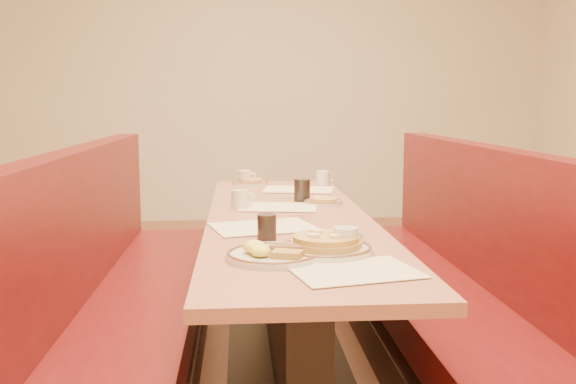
{
  "coord_description": "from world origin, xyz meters",
  "views": [
    {
      "loc": [
        -0.21,
        -2.75,
        1.24
      ],
      "look_at": [
        0.0,
        0.04,
        0.85
      ],
      "focal_mm": 40.0,
      "sensor_mm": 36.0,
      "label": 1
    }
  ],
  "objects": [
    {
      "name": "ground",
      "position": [
        0.0,
        0.0,
        0.0
      ],
      "size": [
        8.0,
        8.0,
        0.0
      ],
      "primitive_type": "plane",
      "color": "#9E6647",
      "rests_on": "ground"
    },
    {
      "name": "diner_table",
      "position": [
        0.0,
        0.0,
        0.37
      ],
      "size": [
        0.7,
        2.5,
        0.75
      ],
      "color": "black",
      "rests_on": "ground"
    },
    {
      "name": "booth_left",
      "position": [
        -0.73,
        0.0,
        0.36
      ],
      "size": [
        0.55,
        2.5,
        1.05
      ],
      "color": "#4C3326",
      "rests_on": "ground"
    },
    {
      "name": "booth_right",
      "position": [
        0.73,
        0.0,
        0.36
      ],
      "size": [
        0.55,
        2.5,
        1.05
      ],
      "color": "#4C3326",
      "rests_on": "ground"
    },
    {
      "name": "placemat_near_left",
      "position": [
        -0.12,
        -0.26,
        0.75
      ],
      "size": [
        0.45,
        0.38,
        0.0
      ],
      "primitive_type": "cube",
      "rotation": [
        0.0,
        0.0,
        0.26
      ],
      "color": "#FFF3C7",
      "rests_on": "diner_table"
    },
    {
      "name": "placemat_near_right",
      "position": [
        0.12,
        -0.95,
        0.75
      ],
      "size": [
        0.41,
        0.34,
        0.0
      ],
      "primitive_type": "cube",
      "rotation": [
        0.0,
        0.0,
        0.23
      ],
      "color": "#FFF3C7",
      "rests_on": "diner_table"
    },
    {
      "name": "placemat_far_left",
      "position": [
        -0.03,
        0.22,
        0.75
      ],
      "size": [
        0.39,
        0.31,
        0.0
      ],
      "primitive_type": "cube",
      "rotation": [
        0.0,
        0.0,
        -0.15
      ],
      "color": "#FFF3C7",
      "rests_on": "diner_table"
    },
    {
      "name": "placemat_far_right",
      "position": [
        0.12,
        0.82,
        0.75
      ],
      "size": [
        0.43,
        0.35,
        0.0
      ],
      "primitive_type": "cube",
      "rotation": [
        0.0,
        0.0,
        -0.18
      ],
      "color": "#FFF3C7",
      "rests_on": "diner_table"
    },
    {
      "name": "pancake_plate",
      "position": [
        0.07,
        -0.7,
        0.77
      ],
      "size": [
        0.31,
        0.31,
        0.07
      ],
      "rotation": [
        0.0,
        0.0,
        0.11
      ],
      "color": "beige",
      "rests_on": "diner_table"
    },
    {
      "name": "eggs_plate",
      "position": [
        -0.11,
        -0.77,
        0.77
      ],
      "size": [
        0.3,
        0.3,
        0.06
      ],
      "rotation": [
        0.0,
        0.0,
        -0.36
      ],
      "color": "beige",
      "rests_on": "diner_table"
    },
    {
      "name": "extra_plate_mid",
      "position": [
        0.19,
        0.32,
        0.76
      ],
      "size": [
        0.19,
        0.19,
        0.04
      ],
      "rotation": [
        0.0,
        0.0,
        0.04
      ],
      "color": "beige",
      "rests_on": "diner_table"
    },
    {
      "name": "extra_plate_far",
      "position": [
        -0.15,
        1.1,
        0.76
      ],
      "size": [
        0.22,
        0.22,
        0.04
      ],
      "rotation": [
        0.0,
        0.0,
        -0.1
      ],
      "color": "beige",
      "rests_on": "diner_table"
    },
    {
      "name": "coffee_mug_a",
      "position": [
        0.13,
        -0.71,
        0.8
      ],
      "size": [
        0.11,
        0.08,
        0.09
      ],
      "rotation": [
        0.0,
        0.0,
        0.42
      ],
      "color": "beige",
      "rests_on": "diner_table"
    },
    {
      "name": "coffee_mug_b",
      "position": [
        -0.21,
        0.23,
        0.79
      ],
      "size": [
        0.11,
        0.08,
        0.09
      ],
      "rotation": [
        0.0,
        0.0,
        0.07
      ],
      "color": "beige",
      "rests_on": "diner_table"
    },
    {
      "name": "coffee_mug_c",
      "position": [
        0.28,
        0.99,
        0.8
      ],
      "size": [
        0.12,
        0.08,
        0.09
      ],
      "rotation": [
        0.0,
        0.0,
        0.34
      ],
      "color": "beige",
      "rests_on": "diner_table"
    },
    {
      "name": "coffee_mug_d",
      "position": [
        -0.18,
        1.1,
        0.79
      ],
      "size": [
        0.11,
        0.08,
        0.09
      ],
      "rotation": [
        0.0,
        0.0,
        -0.03
      ],
      "color": "beige",
      "rests_on": "diner_table"
    },
    {
      "name": "soda_tumbler_near",
      "position": [
        -0.12,
        -0.49,
        0.8
      ],
      "size": [
        0.07,
        0.07,
        0.1
      ],
      "color": "black",
      "rests_on": "diner_table"
    },
    {
      "name": "soda_tumbler_mid",
      "position": [
        0.1,
        0.42,
        0.81
      ],
      "size": [
        0.08,
        0.08,
        0.11
      ],
      "color": "black",
      "rests_on": "diner_table"
    }
  ]
}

